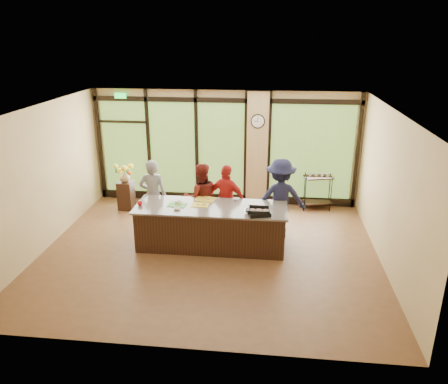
% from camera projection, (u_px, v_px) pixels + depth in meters
% --- Properties ---
extents(floor, '(7.00, 7.00, 0.00)m').
position_uv_depth(floor, '(210.00, 252.00, 9.20)').
color(floor, brown).
rests_on(floor, ground).
extents(ceiling, '(7.00, 7.00, 0.00)m').
position_uv_depth(ceiling, '(208.00, 110.00, 8.17)').
color(ceiling, silver).
rests_on(ceiling, back_wall).
extents(back_wall, '(7.00, 0.00, 7.00)m').
position_uv_depth(back_wall, '(225.00, 148.00, 11.49)').
color(back_wall, tan).
rests_on(back_wall, floor).
extents(left_wall, '(0.00, 6.00, 6.00)m').
position_uv_depth(left_wall, '(42.00, 179.00, 9.05)').
color(left_wall, tan).
rests_on(left_wall, floor).
extents(right_wall, '(0.00, 6.00, 6.00)m').
position_uv_depth(right_wall, '(390.00, 192.00, 8.32)').
color(right_wall, tan).
rests_on(right_wall, floor).
extents(window_wall, '(6.90, 0.12, 3.00)m').
position_uv_depth(window_wall, '(231.00, 152.00, 11.46)').
color(window_wall, tan).
rests_on(window_wall, floor).
extents(island_base, '(3.10, 1.00, 0.88)m').
position_uv_depth(island_base, '(211.00, 227.00, 9.33)').
color(island_base, black).
rests_on(island_base, floor).
extents(countertop, '(3.20, 1.10, 0.04)m').
position_uv_depth(countertop, '(211.00, 207.00, 9.17)').
color(countertop, '#71665E').
rests_on(countertop, island_base).
extents(wall_clock, '(0.36, 0.04, 0.36)m').
position_uv_depth(wall_clock, '(258.00, 121.00, 11.02)').
color(wall_clock, black).
rests_on(wall_clock, window_wall).
extents(cook_left, '(0.67, 0.49, 1.69)m').
position_uv_depth(cook_left, '(153.00, 195.00, 10.02)').
color(cook_left, slate).
rests_on(cook_left, floor).
extents(cook_midleft, '(0.92, 0.79, 1.62)m').
position_uv_depth(cook_midleft, '(201.00, 198.00, 9.96)').
color(cook_midleft, maroon).
rests_on(cook_midleft, floor).
extents(cook_midright, '(1.02, 0.70, 1.61)m').
position_uv_depth(cook_midright, '(227.00, 200.00, 9.86)').
color(cook_midright, '#AE1F1A').
rests_on(cook_midright, floor).
extents(cook_right, '(1.25, 0.83, 1.80)m').
position_uv_depth(cook_right, '(280.00, 198.00, 9.68)').
color(cook_right, '#181A36').
rests_on(cook_right, floor).
extents(roasting_pan, '(0.51, 0.45, 0.08)m').
position_uv_depth(roasting_pan, '(259.00, 213.00, 8.73)').
color(roasting_pan, black).
rests_on(roasting_pan, countertop).
extents(mixing_bowl, '(0.31, 0.31, 0.07)m').
position_uv_depth(mixing_bowl, '(252.00, 212.00, 8.80)').
color(mixing_bowl, silver).
rests_on(mixing_bowl, countertop).
extents(cutting_board_left, '(0.41, 0.32, 0.01)m').
position_uv_depth(cutting_board_left, '(177.00, 205.00, 9.24)').
color(cutting_board_left, '#3B8E33').
rests_on(cutting_board_left, countertop).
extents(cutting_board_center, '(0.37, 0.28, 0.01)m').
position_uv_depth(cutting_board_center, '(200.00, 205.00, 9.24)').
color(cutting_board_center, gold).
rests_on(cutting_board_center, countertop).
extents(cutting_board_right, '(0.50, 0.42, 0.01)m').
position_uv_depth(cutting_board_right, '(205.00, 199.00, 9.56)').
color(cutting_board_right, gold).
rests_on(cutting_board_right, countertop).
extents(prep_bowl_near, '(0.15, 0.15, 0.04)m').
position_uv_depth(prep_bowl_near, '(177.00, 209.00, 9.00)').
color(prep_bowl_near, white).
rests_on(prep_bowl_near, countertop).
extents(prep_bowl_mid, '(0.18, 0.18, 0.04)m').
position_uv_depth(prep_bowl_mid, '(178.00, 202.00, 9.33)').
color(prep_bowl_mid, white).
rests_on(prep_bowl_mid, countertop).
extents(prep_bowl_far, '(0.16, 0.16, 0.03)m').
position_uv_depth(prep_bowl_far, '(236.00, 199.00, 9.54)').
color(prep_bowl_far, white).
rests_on(prep_bowl_far, countertop).
extents(red_ramekin, '(0.12, 0.12, 0.09)m').
position_uv_depth(red_ramekin, '(140.00, 204.00, 9.21)').
color(red_ramekin, red).
rests_on(red_ramekin, countertop).
extents(flower_stand, '(0.39, 0.39, 0.74)m').
position_uv_depth(flower_stand, '(126.00, 195.00, 11.36)').
color(flower_stand, black).
rests_on(flower_stand, floor).
extents(flower_vase, '(0.28, 0.28, 0.27)m').
position_uv_depth(flower_vase, '(125.00, 177.00, 11.18)').
color(flower_vase, olive).
rests_on(flower_vase, flower_stand).
extents(bar_cart, '(0.79, 0.57, 0.97)m').
position_uv_depth(bar_cart, '(318.00, 187.00, 11.31)').
color(bar_cart, black).
rests_on(bar_cart, floor).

